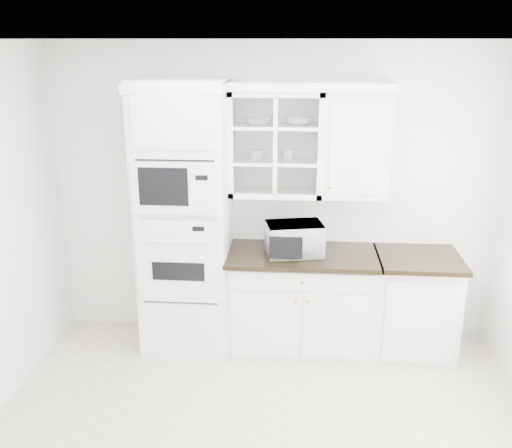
{
  "coord_description": "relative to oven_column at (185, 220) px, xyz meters",
  "views": [
    {
      "loc": [
        0.24,
        -3.24,
        2.71
      ],
      "look_at": [
        -0.1,
        1.05,
        1.3
      ],
      "focal_mm": 40.0,
      "sensor_mm": 36.0,
      "label": 1
    }
  ],
  "objects": [
    {
      "name": "upper_cabinet_glass",
      "position": [
        0.78,
        0.17,
        0.65
      ],
      "size": [
        0.8,
        0.33,
        0.9
      ],
      "color": "white",
      "rests_on": "room_shell"
    },
    {
      "name": "base_cabinet_run",
      "position": [
        1.03,
        0.03,
        -0.74
      ],
      "size": [
        1.32,
        0.67,
        0.92
      ],
      "color": "white",
      "rests_on": "ground"
    },
    {
      "name": "extra_base_cabinet",
      "position": [
        2.03,
        0.03,
        -0.74
      ],
      "size": [
        0.72,
        0.67,
        0.92
      ],
      "color": "white",
      "rests_on": "ground"
    },
    {
      "name": "cup_b",
      "position": [
        0.88,
        0.17,
        0.56
      ],
      "size": [
        0.11,
        0.11,
        0.1
      ],
      "primitive_type": "imported",
      "rotation": [
        0.0,
        0.0,
        -0.06
      ],
      "color": "white",
      "rests_on": "upper_cabinet_glass"
    },
    {
      "name": "bowl_b",
      "position": [
        0.96,
        0.18,
        0.84
      ],
      "size": [
        0.25,
        0.25,
        0.06
      ],
      "primitive_type": "imported",
      "rotation": [
        0.0,
        0.0,
        -0.26
      ],
      "color": "white",
      "rests_on": "upper_cabinet_glass"
    },
    {
      "name": "bowl_a",
      "position": [
        0.63,
        0.16,
        0.84
      ],
      "size": [
        0.25,
        0.25,
        0.06
      ],
      "primitive_type": "imported",
      "rotation": [
        0.0,
        0.0,
        -0.03
      ],
      "color": "white",
      "rests_on": "upper_cabinet_glass"
    },
    {
      "name": "room_shell",
      "position": [
        0.75,
        -0.99,
        0.58
      ],
      "size": [
        4.0,
        3.5,
        2.7
      ],
      "color": "white",
      "rests_on": "ground"
    },
    {
      "name": "countertop_microwave",
      "position": [
        0.95,
        -0.0,
        -0.14
      ],
      "size": [
        0.55,
        0.49,
        0.28
      ],
      "primitive_type": "imported",
      "rotation": [
        0.0,
        0.0,
        3.36
      ],
      "color": "white",
      "rests_on": "base_cabinet_run"
    },
    {
      "name": "cup_a",
      "position": [
        0.61,
        0.16,
        0.55
      ],
      "size": [
        0.12,
        0.12,
        0.09
      ],
      "primitive_type": "imported",
      "rotation": [
        0.0,
        0.0,
        -0.12
      ],
      "color": "white",
      "rests_on": "upper_cabinet_glass"
    },
    {
      "name": "oven_column",
      "position": [
        0.0,
        0.0,
        0.0
      ],
      "size": [
        0.76,
        0.68,
        2.4
      ],
      "color": "white",
      "rests_on": "ground"
    },
    {
      "name": "upper_cabinet_solid",
      "position": [
        1.46,
        0.17,
        0.65
      ],
      "size": [
        0.55,
        0.33,
        0.9
      ],
      "primitive_type": "cube",
      "color": "white",
      "rests_on": "room_shell"
    },
    {
      "name": "crown_molding",
      "position": [
        0.68,
        0.14,
        1.14
      ],
      "size": [
        2.14,
        0.38,
        0.07
      ],
      "primitive_type": "cube",
      "color": "white",
      "rests_on": "room_shell"
    }
  ]
}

